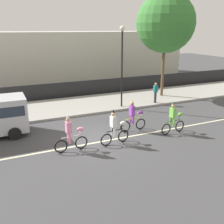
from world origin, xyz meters
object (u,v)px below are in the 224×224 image
(parade_cyclist_pink, at_px, (71,135))
(parade_cyclist_purple, at_px, (133,117))
(pedestrian_onlooker, at_px, (155,92))
(parade_cyclist_zebra, at_px, (115,129))
(parade_cyclist_lime, at_px, (174,119))
(street_lamp_post, at_px, (122,55))

(parade_cyclist_pink, xyz_separation_m, parade_cyclist_purple, (4.09, 1.13, 0.00))
(pedestrian_onlooker, bearing_deg, parade_cyclist_zebra, -137.76)
(parade_cyclist_pink, xyz_separation_m, parade_cyclist_zebra, (2.32, -0.13, 0.00))
(parade_cyclist_lime, relative_size, street_lamp_post, 0.33)
(parade_cyclist_zebra, xyz_separation_m, parade_cyclist_lime, (3.70, -0.03, 0.00))
(street_lamp_post, xyz_separation_m, pedestrian_onlooker, (2.90, -0.17, -2.97))
(parade_cyclist_lime, bearing_deg, parade_cyclist_pink, 178.50)
(parade_cyclist_pink, bearing_deg, parade_cyclist_purple, 15.39)
(street_lamp_post, bearing_deg, parade_cyclist_pink, -134.65)
(parade_cyclist_pink, height_order, parade_cyclist_lime, same)
(parade_cyclist_pink, bearing_deg, street_lamp_post, 45.35)
(parade_cyclist_pink, relative_size, parade_cyclist_purple, 1.00)
(parade_cyclist_lime, height_order, street_lamp_post, street_lamp_post)
(parade_cyclist_purple, height_order, pedestrian_onlooker, parade_cyclist_purple)
(parade_cyclist_pink, relative_size, pedestrian_onlooker, 1.19)
(parade_cyclist_pink, xyz_separation_m, parade_cyclist_lime, (6.02, -0.16, 0.00))
(parade_cyclist_purple, relative_size, street_lamp_post, 0.33)
(pedestrian_onlooker, bearing_deg, parade_cyclist_pink, -147.33)
(parade_cyclist_purple, bearing_deg, parade_cyclist_lime, -33.60)
(parade_cyclist_zebra, distance_m, parade_cyclist_lime, 3.70)
(parade_cyclist_purple, bearing_deg, pedestrian_onlooker, 44.72)
(parade_cyclist_pink, height_order, street_lamp_post, street_lamp_post)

